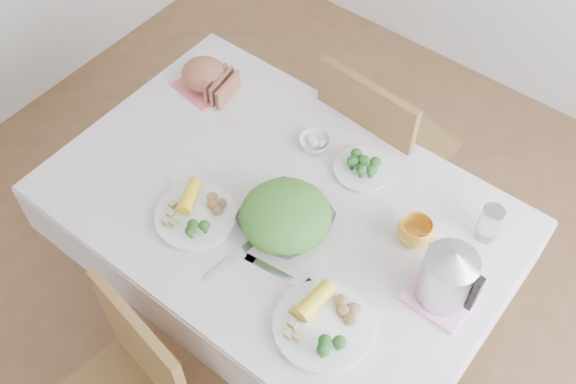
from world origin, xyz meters
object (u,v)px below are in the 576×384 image
Objects in this scene: dining_table at (281,264)px; electric_kettle at (448,275)px; dinner_plate_right at (323,326)px; yellow_mug at (415,232)px; chair_far at (387,148)px; salad_bowl at (286,222)px; dinner_plate_left at (196,216)px.

dining_table is 6.35× the size of electric_kettle.
dinner_plate_right reaches higher than dining_table.
yellow_mug reaches higher than dining_table.
electric_kettle reaches higher than dinner_plate_right.
yellow_mug is 0.22m from electric_kettle.
chair_far is 0.80m from salad_bowl.
salad_bowl is at bearing 97.29° from chair_far.
yellow_mug reaches higher than dinner_plate_left.
chair_far is 1.04m from dinner_plate_right.
salad_bowl is at bearing 31.17° from dinner_plate_left.
dinner_plate_right is at bearing -117.85° from electric_kettle.
chair_far is 0.94m from electric_kettle.
chair_far is at bearing 76.65° from dinner_plate_left.
dinner_plate_right is 0.39m from electric_kettle.
chair_far is 4.36× the size of electric_kettle.
salad_bowl is at bearing -39.63° from dining_table.
salad_bowl is (0.08, -0.06, 0.42)m from dining_table.
chair_far reaches higher than dinner_plate_right.
yellow_mug is at bearing 19.59° from dining_table.
yellow_mug is (0.60, 0.36, 0.03)m from dinner_plate_left.
salad_bowl is 1.03× the size of dinner_plate_left.
dinner_plate_right is at bearing -35.70° from dining_table.
electric_kettle is at bearing 17.77° from dinner_plate_left.
chair_far is at bearing 127.18° from yellow_mug.
yellow_mug is (0.35, 0.21, 0.01)m from salad_bowl.
dinner_plate_right is (0.34, -0.93, 0.31)m from chair_far.
electric_kettle reaches higher than chair_far.
chair_far is (0.03, 0.66, 0.09)m from dining_table.
dining_table is 0.61m from dinner_plate_right.
chair_far is 0.73m from yellow_mug.
chair_far is 0.95m from dinner_plate_left.
dinner_plate_right is 2.62× the size of yellow_mug.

